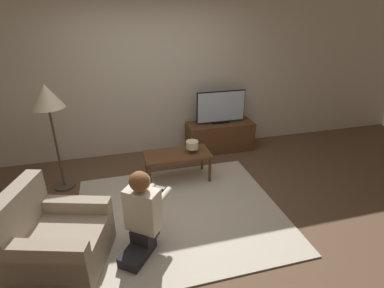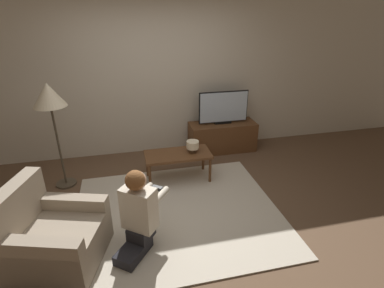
{
  "view_description": "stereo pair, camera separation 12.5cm",
  "coord_description": "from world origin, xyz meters",
  "px_view_note": "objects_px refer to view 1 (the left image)",
  "views": [
    {
      "loc": [
        -0.65,
        -2.97,
        2.35
      ],
      "look_at": [
        0.31,
        0.57,
        0.66
      ],
      "focal_mm": 28.0,
      "sensor_mm": 36.0,
      "label": 1
    },
    {
      "loc": [
        -0.53,
        -3.0,
        2.35
      ],
      "look_at": [
        0.31,
        0.57,
        0.66
      ],
      "focal_mm": 28.0,
      "sensor_mm": 36.0,
      "label": 2
    }
  ],
  "objects_px": {
    "coffee_table": "(177,157)",
    "floor_lamp": "(47,101)",
    "tv": "(221,107)",
    "table_lamp": "(192,145)",
    "armchair": "(56,242)",
    "person_kneeling": "(142,212)"
  },
  "relations": [
    {
      "from": "floor_lamp",
      "to": "person_kneeling",
      "type": "xyz_separation_m",
      "value": [
        0.97,
        -1.51,
        -0.79
      ]
    },
    {
      "from": "coffee_table",
      "to": "armchair",
      "type": "bearing_deg",
      "value": -139.95
    },
    {
      "from": "coffee_table",
      "to": "floor_lamp",
      "type": "xyz_separation_m",
      "value": [
        -1.61,
        0.23,
        0.88
      ]
    },
    {
      "from": "tv",
      "to": "floor_lamp",
      "type": "xyz_separation_m",
      "value": [
        -2.56,
        -0.59,
        0.47
      ]
    },
    {
      "from": "floor_lamp",
      "to": "armchair",
      "type": "height_order",
      "value": "floor_lamp"
    },
    {
      "from": "armchair",
      "to": "table_lamp",
      "type": "xyz_separation_m",
      "value": [
        1.71,
        1.26,
        0.26
      ]
    },
    {
      "from": "tv",
      "to": "table_lamp",
      "type": "bearing_deg",
      "value": -131.65
    },
    {
      "from": "coffee_table",
      "to": "floor_lamp",
      "type": "relative_size",
      "value": 0.64
    },
    {
      "from": "floor_lamp",
      "to": "table_lamp",
      "type": "height_order",
      "value": "floor_lamp"
    },
    {
      "from": "coffee_table",
      "to": "person_kneeling",
      "type": "distance_m",
      "value": 1.43
    },
    {
      "from": "coffee_table",
      "to": "tv",
      "type": "bearing_deg",
      "value": 40.91
    },
    {
      "from": "armchair",
      "to": "table_lamp",
      "type": "distance_m",
      "value": 2.14
    },
    {
      "from": "floor_lamp",
      "to": "armchair",
      "type": "bearing_deg",
      "value": -85.43
    },
    {
      "from": "person_kneeling",
      "to": "floor_lamp",
      "type": "bearing_deg",
      "value": -20.14
    },
    {
      "from": "tv",
      "to": "floor_lamp",
      "type": "height_order",
      "value": "floor_lamp"
    },
    {
      "from": "tv",
      "to": "coffee_table",
      "type": "height_order",
      "value": "tv"
    },
    {
      "from": "tv",
      "to": "floor_lamp",
      "type": "distance_m",
      "value": 2.67
    },
    {
      "from": "tv",
      "to": "table_lamp",
      "type": "relative_size",
      "value": 4.77
    },
    {
      "from": "tv",
      "to": "person_kneeling",
      "type": "bearing_deg",
      "value": -127.22
    },
    {
      "from": "coffee_table",
      "to": "person_kneeling",
      "type": "height_order",
      "value": "person_kneeling"
    },
    {
      "from": "table_lamp",
      "to": "floor_lamp",
      "type": "bearing_deg",
      "value": 172.82
    },
    {
      "from": "armchair",
      "to": "table_lamp",
      "type": "bearing_deg",
      "value": -36.51
    }
  ]
}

